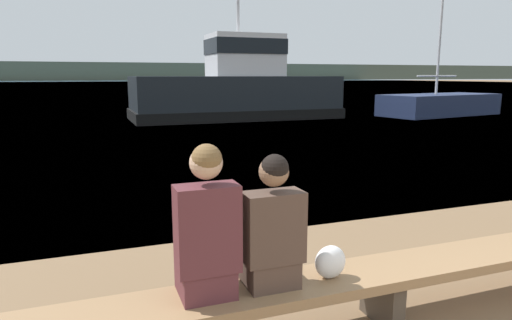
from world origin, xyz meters
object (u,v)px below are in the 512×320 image
(shopping_bag, at_px, (330,262))
(tugboat_red, at_px, (237,92))
(bench_main, at_px, (383,277))
(person_right, at_px, (272,230))
(person_left, at_px, (207,231))
(moored_sailboat, at_px, (439,104))

(shopping_bag, height_order, tugboat_red, tugboat_red)
(bench_main, bearing_deg, tugboat_red, 75.74)
(person_right, relative_size, tugboat_red, 0.10)
(bench_main, bearing_deg, person_right, 179.69)
(person_left, relative_size, moored_sailboat, 0.14)
(shopping_bag, height_order, moored_sailboat, moored_sailboat)
(person_right, bearing_deg, bench_main, -0.31)
(moored_sailboat, bearing_deg, shopping_bag, 125.62)
(person_left, bearing_deg, person_right, 0.32)
(tugboat_red, bearing_deg, person_right, 162.08)
(shopping_bag, relative_size, tugboat_red, 0.03)
(shopping_bag, bearing_deg, person_right, 177.32)
(moored_sailboat, bearing_deg, bench_main, 126.56)
(bench_main, distance_m, shopping_bag, 0.54)
(bench_main, height_order, shopping_bag, shopping_bag)
(person_right, relative_size, shopping_bag, 3.86)
(tugboat_red, height_order, moored_sailboat, moored_sailboat)
(person_right, bearing_deg, moored_sailboat, 45.19)
(person_right, xyz_separation_m, shopping_bag, (0.47, -0.02, -0.30))
(shopping_bag, xyz_separation_m, moored_sailboat, (15.04, 15.63, -0.05))
(tugboat_red, distance_m, moored_sailboat, 10.29)
(person_right, relative_size, moored_sailboat, 0.13)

